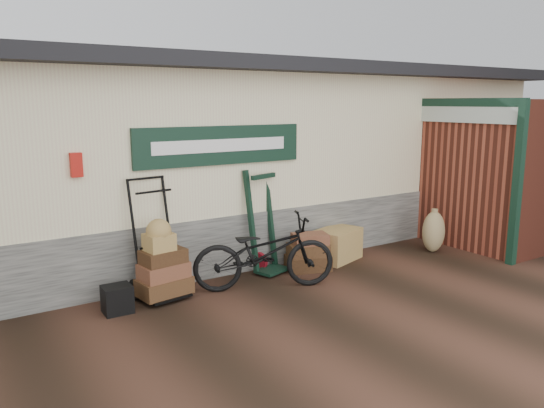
% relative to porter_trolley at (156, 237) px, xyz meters
% --- Properties ---
extents(ground, '(80.00, 80.00, 0.00)m').
position_rel_porter_trolley_xyz_m(ground, '(1.41, -0.75, -0.81)').
color(ground, black).
rests_on(ground, ground).
extents(station_building, '(14.40, 4.10, 3.20)m').
position_rel_porter_trolley_xyz_m(station_building, '(1.41, 1.99, 0.81)').
color(station_building, '#4C4C47').
rests_on(station_building, ground).
extents(brick_outbuilding, '(1.71, 4.51, 2.62)m').
position_rel_porter_trolley_xyz_m(brick_outbuilding, '(6.11, 0.45, 0.49)').
color(brick_outbuilding, maroon).
rests_on(brick_outbuilding, ground).
extents(porter_trolley, '(0.89, 0.72, 1.62)m').
position_rel_porter_trolley_xyz_m(porter_trolley, '(0.00, 0.00, 0.00)').
color(porter_trolley, black).
rests_on(porter_trolley, ground).
extents(green_barrow, '(0.68, 0.63, 1.57)m').
position_rel_porter_trolley_xyz_m(green_barrow, '(1.74, 0.10, -0.02)').
color(green_barrow, black).
rests_on(green_barrow, ground).
extents(suitcase_stack, '(0.75, 0.60, 0.58)m').
position_rel_porter_trolley_xyz_m(suitcase_stack, '(2.36, -0.21, -0.52)').
color(suitcase_stack, '#382011').
rests_on(suitcase_stack, ground).
extents(wicker_hamper, '(0.91, 0.74, 0.52)m').
position_rel_porter_trolley_xyz_m(wicker_hamper, '(3.08, -0.04, -0.55)').
color(wicker_hamper, olive).
rests_on(wicker_hamper, ground).
extents(black_trunk, '(0.35, 0.30, 0.34)m').
position_rel_porter_trolley_xyz_m(black_trunk, '(-0.63, -0.28, -0.64)').
color(black_trunk, black).
rests_on(black_trunk, ground).
extents(bicycle, '(1.36, 2.09, 1.15)m').
position_rel_porter_trolley_xyz_m(bicycle, '(1.35, -0.54, -0.24)').
color(bicycle, black).
rests_on(bicycle, ground).
extents(burlap_sack_left, '(0.55, 0.51, 0.71)m').
position_rel_porter_trolley_xyz_m(burlap_sack_left, '(4.78, -0.58, -0.45)').
color(burlap_sack_left, olive).
rests_on(burlap_sack_left, ground).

